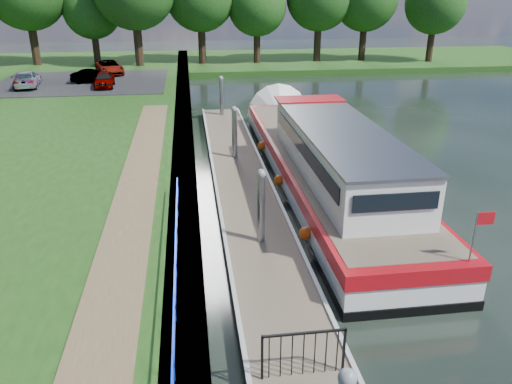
{
  "coord_description": "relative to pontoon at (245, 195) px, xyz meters",
  "views": [
    {
      "loc": [
        -2.18,
        -6.17,
        8.29
      ],
      "look_at": [
        0.09,
        10.37,
        1.4
      ],
      "focal_mm": 35.0,
      "sensor_mm": 36.0,
      "label": 1
    }
  ],
  "objects": [
    {
      "name": "bank_edge",
      "position": [
        -2.55,
        2.0,
        0.2
      ],
      "size": [
        1.1,
        90.0,
        0.78
      ],
      "primitive_type": "cube",
      "color": "#473D2D",
      "rests_on": "ground"
    },
    {
      "name": "far_bank",
      "position": [
        12.0,
        39.0,
        0.12
      ],
      "size": [
        60.0,
        18.0,
        0.6
      ],
      "primitive_type": "cube",
      "color": "#193F12",
      "rests_on": "ground"
    },
    {
      "name": "footpath",
      "position": [
        -4.4,
        -5.0,
        0.62
      ],
      "size": [
        1.6,
        40.0,
        0.05
      ],
      "primitive_type": "cube",
      "color": "brown",
      "rests_on": "riverbank"
    },
    {
      "name": "carpark",
      "position": [
        -11.0,
        25.0,
        0.62
      ],
      "size": [
        14.0,
        12.0,
        0.06
      ],
      "primitive_type": "cube",
      "color": "black",
      "rests_on": "riverbank"
    },
    {
      "name": "blue_fence",
      "position": [
        -2.75,
        -10.0,
        1.13
      ],
      "size": [
        0.04,
        18.04,
        0.72
      ],
      "color": "#0C2DBF",
      "rests_on": "riverbank"
    },
    {
      "name": "pontoon",
      "position": [
        0.0,
        0.0,
        0.0
      ],
      "size": [
        2.5,
        30.0,
        0.56
      ],
      "color": "brown",
      "rests_on": "ground"
    },
    {
      "name": "mooring_piles",
      "position": [
        0.0,
        0.0,
        1.1
      ],
      "size": [
        0.3,
        27.3,
        3.55
      ],
      "color": "gray",
      "rests_on": "ground"
    },
    {
      "name": "gate_panel",
      "position": [
        -0.0,
        -10.8,
        0.97
      ],
      "size": [
        1.85,
        0.05,
        1.15
      ],
      "color": "black",
      "rests_on": "ground"
    },
    {
      "name": "barge",
      "position": [
        3.6,
        1.77,
        0.9
      ],
      "size": [
        4.36,
        21.15,
        4.78
      ],
      "color": "black",
      "rests_on": "ground"
    },
    {
      "name": "car_a",
      "position": [
        -8.72,
        22.21,
        1.26
      ],
      "size": [
        1.63,
        3.65,
        1.22
      ],
      "primitive_type": "imported",
      "rotation": [
        0.0,
        0.0,
        0.05
      ],
      "color": "#999999",
      "rests_on": "carpark"
    },
    {
      "name": "car_b",
      "position": [
        -10.02,
        24.27,
        1.2
      ],
      "size": [
        3.41,
        1.37,
        1.1
      ],
      "primitive_type": "imported",
      "rotation": [
        0.0,
        0.0,
        1.51
      ],
      "color": "#999999",
      "rests_on": "carpark"
    },
    {
      "name": "car_c",
      "position": [
        -14.86,
        23.09,
        1.29
      ],
      "size": [
        2.43,
        4.61,
        1.27
      ],
      "primitive_type": "imported",
      "rotation": [
        0.0,
        0.0,
        3.3
      ],
      "color": "#999999",
      "rests_on": "carpark"
    },
    {
      "name": "car_d",
      "position": [
        -9.17,
        28.78,
        1.27
      ],
      "size": [
        3.26,
        4.84,
        1.23
      ],
      "primitive_type": "imported",
      "rotation": [
        0.0,
        0.0,
        0.3
      ],
      "color": "#999999",
      "rests_on": "carpark"
    }
  ]
}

